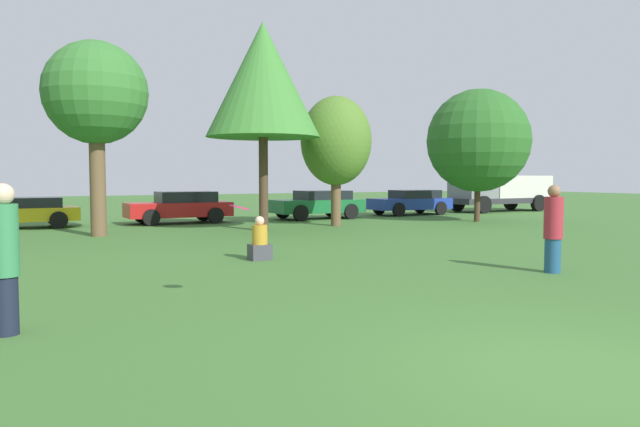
% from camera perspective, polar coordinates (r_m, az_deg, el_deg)
% --- Properties ---
extents(ground_plane, '(120.00, 120.00, 0.00)m').
position_cam_1_polar(ground_plane, '(6.42, 22.91, -13.83)').
color(ground_plane, '#3D6B2D').
extents(person_thrower, '(0.32, 0.32, 1.82)m').
position_cam_1_polar(person_thrower, '(7.95, -28.21, -3.74)').
color(person_thrower, '#191E33').
rests_on(person_thrower, ground).
extents(person_catcher, '(0.36, 0.36, 1.74)m').
position_cam_1_polar(person_catcher, '(12.48, 21.64, -1.37)').
color(person_catcher, navy).
rests_on(person_catcher, ground).
extents(frisbee, '(0.30, 0.30, 0.10)m').
position_cam_1_polar(frisbee, '(8.75, -7.80, 0.60)').
color(frisbee, '#F21E72').
extents(bystander_sitting, '(0.47, 0.39, 1.00)m').
position_cam_1_polar(bystander_sitting, '(13.51, -5.85, -2.81)').
color(bystander_sitting, '#3F3F47').
rests_on(bystander_sitting, ground).
extents(tree_2, '(3.25, 3.25, 6.19)m').
position_cam_1_polar(tree_2, '(20.30, -20.88, 10.68)').
color(tree_2, brown).
rests_on(tree_2, ground).
extents(tree_3, '(4.00, 4.00, 7.28)m').
position_cam_1_polar(tree_3, '(21.10, -5.55, 12.73)').
color(tree_3, '#473323').
rests_on(tree_3, ground).
extents(tree_4, '(2.75, 2.75, 5.02)m').
position_cam_1_polar(tree_4, '(22.91, 1.56, 6.97)').
color(tree_4, brown).
rests_on(tree_4, ground).
extents(tree_5, '(4.36, 4.36, 5.62)m').
position_cam_1_polar(tree_5, '(26.03, 15.06, 6.82)').
color(tree_5, '#473323').
rests_on(tree_5, ground).
extents(parked_car_yellow, '(4.04, 1.89, 1.14)m').
position_cam_1_polar(parked_car_yellow, '(24.45, -26.88, 0.16)').
color(parked_car_yellow, gold).
rests_on(parked_car_yellow, ground).
extents(parked_car_red, '(4.19, 1.90, 1.30)m').
position_cam_1_polar(parked_car_red, '(24.84, -13.36, 0.65)').
color(parked_car_red, red).
rests_on(parked_car_red, ground).
extents(parked_car_green, '(4.13, 2.02, 1.29)m').
position_cam_1_polar(parked_car_green, '(26.75, -0.18, 0.97)').
color(parked_car_green, '#196633').
rests_on(parked_car_green, ground).
extents(parked_car_blue, '(4.20, 1.87, 1.25)m').
position_cam_1_polar(parked_car_blue, '(30.03, 8.82, 1.16)').
color(parked_car_blue, '#1E389E').
rests_on(parked_car_blue, ground).
extents(delivery_truck_grey, '(6.58, 2.34, 1.98)m').
position_cam_1_polar(delivery_truck_grey, '(34.27, 17.13, 2.15)').
color(delivery_truck_grey, '#2D2D33').
rests_on(delivery_truck_grey, ground).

